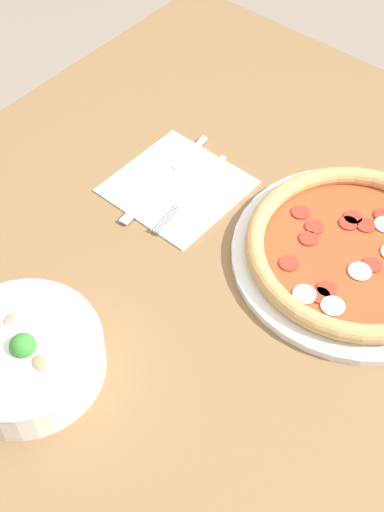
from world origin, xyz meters
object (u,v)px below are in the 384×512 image
(bowl, at_px, (23,354))
(knife, at_px, (170,174))
(pizza, at_px, (356,251))
(fork, at_px, (192,192))

(bowl, xyz_separation_m, knife, (0.09, -0.36, -0.03))
(pizza, distance_m, bowl, 0.46)
(bowl, distance_m, fork, 0.36)
(knife, bearing_deg, bowl, 6.74)
(fork, xyz_separation_m, knife, (0.05, -0.01, -0.00))
(pizza, bearing_deg, bowl, 61.82)
(bowl, relative_size, knife, 0.90)
(pizza, bearing_deg, fork, 10.83)
(pizza, relative_size, knife, 1.56)
(pizza, height_order, fork, pizza)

